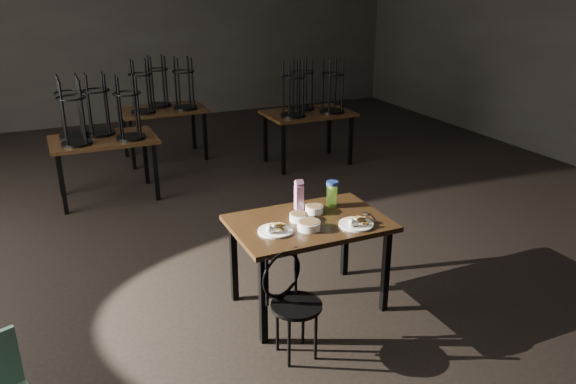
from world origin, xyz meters
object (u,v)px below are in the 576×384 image
main_table (309,230)px  water_bottle (332,193)px  bentwood_chair (291,297)px  juice_carton (299,195)px

main_table → water_bottle: (0.30, 0.20, 0.19)m
water_bottle → bentwood_chair: bearing=-134.7°
main_table → bentwood_chair: bentwood_chair is taller
main_table → bentwood_chair: size_ratio=1.59×
main_table → bentwood_chair: bearing=-127.7°
main_table → water_bottle: water_bottle is taller
juice_carton → water_bottle: juice_carton is taller
water_bottle → bentwood_chair: (-0.69, -0.70, -0.41)m
main_table → water_bottle: 0.41m
juice_carton → main_table: bearing=-96.7°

